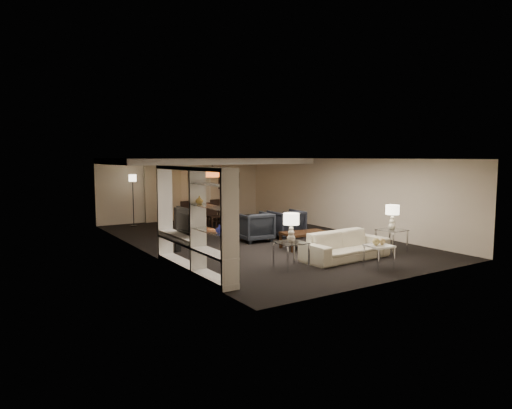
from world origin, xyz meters
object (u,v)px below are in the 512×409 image
object	(u,v)px
television	(182,221)
side_table_left	(291,255)
armchair_left	(255,227)
armchair_right	(286,224)
vase_blue	(219,229)
chair_nm	(214,216)
table_lamp_right	(392,217)
vase_amber	(199,200)
floor_speaker	(177,230)
coffee_table	(305,240)
dining_table	(206,218)
chair_fl	(184,213)
sofa	(345,246)
chair_fm	(198,212)
chair_nr	(229,215)
floor_lamp	(133,200)
pendant_light	(212,174)
chair_nl	(199,217)
side_table_right	(391,240)
marble_table	(379,256)
table_lamp_left	(291,228)
chair_fr	(212,211)

from	to	relation	value
television	side_table_left	bearing A→B (deg)	-126.52
armchair_left	armchair_right	size ratio (longest dim) A/B	1.00
armchair_right	vase_blue	bearing A→B (deg)	42.67
side_table_left	chair_nm	world-z (taller)	chair_nm
table_lamp_right	vase_amber	xyz separation A→B (m)	(-5.47, 0.50, 0.71)
vase_amber	floor_speaker	distance (m)	2.89
coffee_table	television	bearing A→B (deg)	-178.62
dining_table	chair_fl	distance (m)	0.90
sofa	dining_table	world-z (taller)	sofa
coffee_table	chair_nm	bearing A→B (deg)	96.88
chair_fl	armchair_right	bearing A→B (deg)	112.04
side_table_left	chair_fm	size ratio (longest dim) A/B	0.69
chair_nr	floor_lamp	bearing A→B (deg)	143.84
pendant_light	table_lamp_right	bearing A→B (deg)	-75.01
chair_nl	armchair_right	bearing A→B (deg)	-60.46
chair_nl	chair_nm	world-z (taller)	same
chair_nr	side_table_right	bearing A→B (deg)	-73.35
table_lamp_right	marble_table	distance (m)	2.13
coffee_table	chair_nr	xyz separation A→B (m)	(0.06, 4.49, 0.24)
table_lamp_left	chair_nl	distance (m)	6.13
pendant_light	chair_fm	bearing A→B (deg)	130.61
chair_fm	floor_lamp	world-z (taller)	floor_lamp
chair_fl	pendant_light	bearing A→B (deg)	154.56
armchair_right	chair_nl	distance (m)	3.29
sofa	armchair_left	size ratio (longest dim) A/B	2.45
chair_nl	vase_blue	bearing A→B (deg)	-114.50
sofa	chair_nm	xyz separation A→B (m)	(-0.54, 6.09, 0.12)
armchair_left	chair_fr	bearing A→B (deg)	-94.76
vase_amber	chair_nl	world-z (taller)	vase_amber
sofa	marble_table	bearing A→B (deg)	-92.81
vase_blue	sofa	bearing A→B (deg)	6.04
sofa	floor_speaker	size ratio (longest dim) A/B	1.96
floor_speaker	chair_fr	distance (m)	5.35
chair_fl	floor_lamp	bearing A→B (deg)	-29.57
vase_blue	chair_nl	xyz separation A→B (m)	(2.63, 6.49, -0.67)
armchair_right	chair_nl	xyz separation A→B (m)	(-1.74, 2.79, 0.03)
sofa	chair_fl	distance (m)	7.48
vase_amber	chair_nr	world-z (taller)	vase_amber
side_table_right	dining_table	distance (m)	7.10
table_lamp_right	vase_blue	world-z (taller)	table_lamp_right
table_lamp_left	dining_table	distance (m)	6.87
coffee_table	table_lamp_left	xyz separation A→B (m)	(-1.70, -1.60, 0.71)
armchair_left	side_table_left	bearing A→B (deg)	75.96
pendant_light	vase_blue	bearing A→B (deg)	-116.18
television	chair_nl	size ratio (longest dim) A/B	1.15
chair_nl	chair_nr	xyz separation A→B (m)	(1.20, 0.00, 0.00)
side_table_left	chair_nr	bearing A→B (deg)	73.89
coffee_table	marble_table	size ratio (longest dim) A/B	2.40
chair_fm	marble_table	bearing A→B (deg)	101.45
sofa	chair_nl	xyz separation A→B (m)	(-1.14, 6.09, 0.12)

